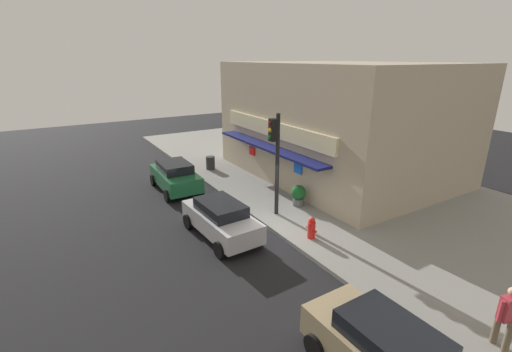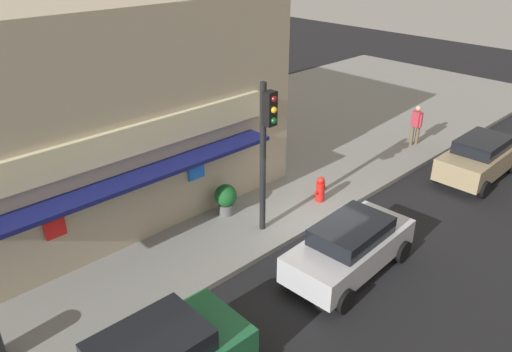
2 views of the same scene
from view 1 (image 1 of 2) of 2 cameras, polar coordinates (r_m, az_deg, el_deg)
The scene contains 10 objects.
ground_plane at distance 14.89m, azimuth 2.60°, elevation -9.07°, with size 62.52×62.52×0.00m, color black.
sidewalk at distance 18.84m, azimuth 18.91°, elevation -3.68°, with size 41.68×12.71×0.16m, color gray.
corner_building at distance 21.64m, azimuth 13.28°, elevation 8.85°, with size 12.60×10.14×6.50m.
traffic_light at distance 15.11m, azimuth 3.16°, elevation 3.99°, with size 0.32×0.58×4.56m.
fire_hydrant at distance 14.07m, azimuth 8.99°, elevation -8.33°, with size 0.54×0.30×0.89m.
trash_can at distance 22.48m, azimuth -7.39°, elevation 2.13°, with size 0.55×0.55×0.83m, color #2D2D2D.
pedestrian at distance 10.81m, azimuth 35.53°, elevation -17.93°, with size 0.50×0.55×1.71m.
potted_plant_by_doorway at distance 16.90m, azimuth 6.89°, elevation -2.97°, with size 0.72×0.72×1.02m.
parked_car_green at distance 19.56m, azimuth -12.94°, elevation 0.01°, with size 3.98×2.06×1.58m.
parked_car_silver at distance 14.27m, azimuth -5.70°, elevation -6.88°, with size 4.07×2.03×1.51m.
Camera 1 is at (10.89, -7.41, 6.93)m, focal length 24.68 mm.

